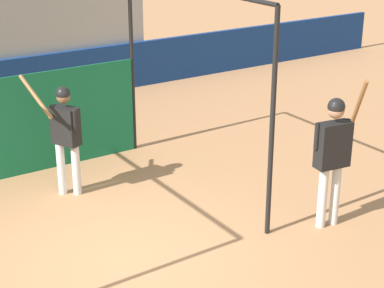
{
  "coord_description": "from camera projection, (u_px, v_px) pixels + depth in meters",
  "views": [
    {
      "loc": [
        -3.21,
        -6.63,
        4.42
      ],
      "look_at": [
        1.57,
        0.66,
        1.05
      ],
      "focal_mm": 60.0,
      "sensor_mm": 36.0,
      "label": 1
    }
  ],
  "objects": [
    {
      "name": "ground_plane",
      "position": [
        120.0,
        257.0,
        8.41
      ],
      "size": [
        60.0,
        60.0,
        0.0
      ],
      "primitive_type": "plane",
      "color": "#A8754C"
    },
    {
      "name": "batting_cage",
      "position": [
        33.0,
        107.0,
        10.05
      ],
      "size": [
        4.24,
        3.96,
        3.2
      ],
      "color": "black",
      "rests_on": "ground"
    },
    {
      "name": "player_batter",
      "position": [
        65.0,
        130.0,
        9.83
      ],
      "size": [
        0.7,
        0.77,
        1.92
      ],
      "rotation": [
        0.0,
        0.0,
        1.99
      ],
      "color": "silver",
      "rests_on": "ground"
    },
    {
      "name": "player_waiting",
      "position": [
        333.0,
        149.0,
        8.82
      ],
      "size": [
        0.84,
        0.5,
        2.19
      ],
      "rotation": [
        0.0,
        0.0,
        -0.14
      ],
      "color": "silver",
      "rests_on": "ground"
    }
  ]
}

